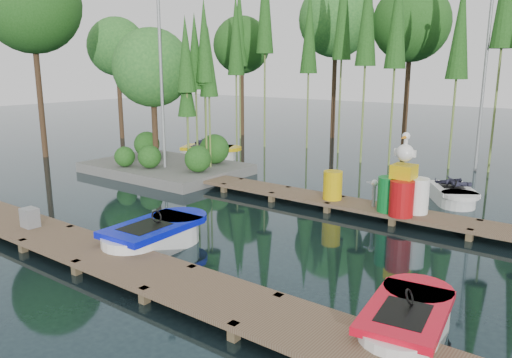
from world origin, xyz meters
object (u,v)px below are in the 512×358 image
Objects in this scene: island at (163,93)px; yellow_barrel at (333,185)px; boat_red at (406,323)px; boat_blue at (154,237)px; utility_cabinet at (30,218)px; drum_cluster at (403,190)px; boat_yellow_far at (209,153)px.

yellow_barrel is (8.22, -0.79, -2.45)m from island.
island reaches higher than boat_red.
yellow_barrel is at bearing 120.26° from boat_red.
boat_blue is (6.46, -6.39, -2.89)m from island.
island is 14.71m from boat_red.
boat_blue is 5.89m from yellow_barrel.
yellow_barrel is (1.76, 5.60, 0.45)m from boat_blue.
utility_cabinet is (3.40, -7.79, -2.64)m from island.
drum_cluster is (-2.31, 5.74, 0.71)m from boat_red.
boat_blue is 1.34× the size of drum_cluster.
drum_cluster is (2.25, -0.16, 0.22)m from yellow_barrel.
drum_cluster is at bearing 51.13° from boat_blue.
island is 2.45× the size of boat_red.
boat_red is (12.77, -6.69, -2.93)m from island.
yellow_barrel is (-4.56, 5.90, 0.48)m from boat_red.
boat_yellow_far is (-0.36, 3.03, -2.88)m from island.
utility_cabinet is (-9.38, -1.10, 0.29)m from boat_red.
island is at bearing 174.81° from drum_cluster.
drum_cluster reaches higher than boat_yellow_far.
yellow_barrel reaches higher than utility_cabinet.
utility_cabinet is at bearing 179.27° from boat_red.
island reaches higher than boat_yellow_far.
boat_red is at bearing -27.63° from island.
boat_blue is at bearing 169.88° from boat_red.
island is at bearing 144.93° from boat_red.
island is at bearing 113.56° from utility_cabinet.
boat_blue is 3.46× the size of yellow_barrel.
boat_blue is 0.95× the size of boat_yellow_far.
boat_red is 6.22m from drum_cluster.
yellow_barrel is 2.27m from drum_cluster.
boat_blue is 6.32m from boat_red.
boat_blue is 1.10× the size of boat_red.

